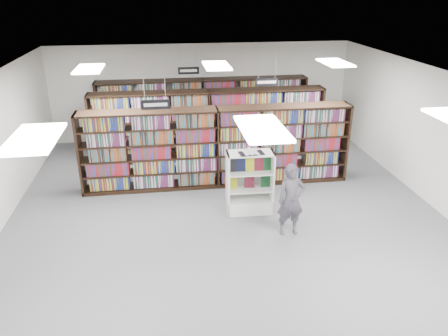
{
  "coord_description": "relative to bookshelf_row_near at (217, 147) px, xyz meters",
  "views": [
    {
      "loc": [
        -1.33,
        -8.6,
        5.0
      ],
      "look_at": [
        -0.03,
        0.5,
        1.1
      ],
      "focal_mm": 35.0,
      "sensor_mm": 36.0,
      "label": 1
    }
  ],
  "objects": [
    {
      "name": "aisle_sign_center",
      "position": [
        -0.5,
        3.0,
        1.48
      ],
      "size": [
        0.65,
        0.02,
        0.8
      ],
      "color": "#B2B2B7",
      "rests_on": "ceiling"
    },
    {
      "name": "bookshelf_row_mid",
      "position": [
        0.0,
        2.0,
        0.0
      ],
      "size": [
        7.0,
        0.6,
        2.1
      ],
      "color": "black",
      "rests_on": "floor"
    },
    {
      "name": "ceiling",
      "position": [
        0.0,
        -2.0,
        2.15
      ],
      "size": [
        10.0,
        12.0,
        0.1
      ],
      "primitive_type": "cube",
      "color": "silver",
      "rests_on": "wall_back"
    },
    {
      "name": "endcap_display",
      "position": [
        0.55,
        -1.57,
        -0.56
      ],
      "size": [
        1.08,
        0.57,
        1.49
      ],
      "rotation": [
        0.0,
        0.0,
        -0.03
      ],
      "color": "white",
      "rests_on": "floor"
    },
    {
      "name": "floor",
      "position": [
        0.0,
        -2.0,
        -1.05
      ],
      "size": [
        12.0,
        12.0,
        0.0
      ],
      "primitive_type": "plane",
      "color": "#58575D",
      "rests_on": "ground"
    },
    {
      "name": "troffer_front_center",
      "position": [
        0.0,
        -5.0,
        2.11
      ],
      "size": [
        0.6,
        1.2,
        0.04
      ],
      "primitive_type": "cube",
      "color": "white",
      "rests_on": "ceiling"
    },
    {
      "name": "troffer_back_center",
      "position": [
        0.0,
        0.0,
        2.11
      ],
      "size": [
        0.6,
        1.2,
        0.04
      ],
      "primitive_type": "cube",
      "color": "white",
      "rests_on": "ceiling"
    },
    {
      "name": "open_book",
      "position": [
        0.55,
        -1.67,
        0.47
      ],
      "size": [
        0.58,
        0.37,
        0.12
      ],
      "rotation": [
        0.0,
        0.0,
        0.09
      ],
      "color": "black",
      "rests_on": "endcap_display"
    },
    {
      "name": "troffer_front_left",
      "position": [
        -3.0,
        -5.0,
        2.11
      ],
      "size": [
        0.6,
        1.2,
        0.04
      ],
      "primitive_type": "cube",
      "color": "white",
      "rests_on": "ceiling"
    },
    {
      "name": "aisle_sign_left",
      "position": [
        -1.5,
        -1.0,
        1.48
      ],
      "size": [
        0.65,
        0.02,
        0.8
      ],
      "color": "#B2B2B7",
      "rests_on": "ceiling"
    },
    {
      "name": "troffer_back_right",
      "position": [
        3.0,
        0.0,
        2.11
      ],
      "size": [
        0.6,
        1.2,
        0.04
      ],
      "primitive_type": "cube",
      "color": "white",
      "rests_on": "ceiling"
    },
    {
      "name": "wall_right",
      "position": [
        5.0,
        -2.0,
        0.55
      ],
      "size": [
        0.1,
        12.0,
        3.2
      ],
      "primitive_type": "cube",
      "color": "silver",
      "rests_on": "ground"
    },
    {
      "name": "wall_back",
      "position": [
        0.0,
        4.0,
        0.55
      ],
      "size": [
        10.0,
        0.1,
        3.2
      ],
      "primitive_type": "cube",
      "color": "silver",
      "rests_on": "ground"
    },
    {
      "name": "shopper",
      "position": [
        1.22,
        -2.7,
        -0.25
      ],
      "size": [
        0.59,
        0.4,
        1.59
      ],
      "primitive_type": "imported",
      "rotation": [
        0.0,
        0.0,
        0.03
      ],
      "color": "#46424B",
      "rests_on": "floor"
    },
    {
      "name": "aisle_sign_right",
      "position": [
        1.5,
        1.0,
        1.48
      ],
      "size": [
        0.65,
        0.02,
        0.8
      ],
      "color": "#B2B2B7",
      "rests_on": "ceiling"
    },
    {
      "name": "bookshelf_row_far",
      "position": [
        0.0,
        3.7,
        0.0
      ],
      "size": [
        7.0,
        0.6,
        2.1
      ],
      "color": "black",
      "rests_on": "floor"
    },
    {
      "name": "bookshelf_row_near",
      "position": [
        0.0,
        0.0,
        0.0
      ],
      "size": [
        7.0,
        0.6,
        2.1
      ],
      "color": "black",
      "rests_on": "floor"
    },
    {
      "name": "troffer_back_left",
      "position": [
        -3.0,
        0.0,
        2.11
      ],
      "size": [
        0.6,
        1.2,
        0.04
      ],
      "primitive_type": "cube",
      "color": "white",
      "rests_on": "ceiling"
    }
  ]
}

